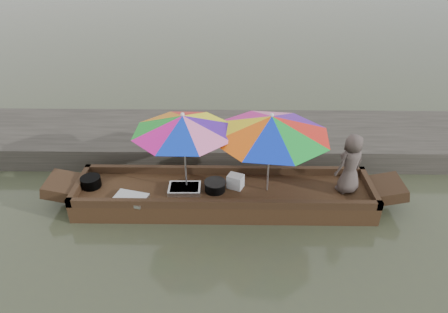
{
  "coord_description": "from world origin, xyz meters",
  "views": [
    {
      "loc": [
        0.09,
        -6.09,
        4.65
      ],
      "look_at": [
        0.0,
        0.1,
        1.0
      ],
      "focal_mm": 32.0,
      "sensor_mm": 36.0,
      "label": 1
    }
  ],
  "objects_px": {
    "tray_scallop": "(130,199)",
    "boat_hull": "(224,197)",
    "supply_bag": "(235,181)",
    "umbrella_bow": "(185,153)",
    "umbrella_stern": "(269,154)",
    "tray_crayfish": "(185,189)",
    "charcoal_grill": "(215,186)",
    "cooking_pot": "(91,182)",
    "vendor": "(351,164)"
  },
  "relations": [
    {
      "from": "umbrella_bow",
      "to": "umbrella_stern",
      "type": "relative_size",
      "value": 0.86
    },
    {
      "from": "tray_scallop",
      "to": "vendor",
      "type": "distance_m",
      "value": 3.99
    },
    {
      "from": "boat_hull",
      "to": "vendor",
      "type": "distance_m",
      "value": 2.38
    },
    {
      "from": "tray_crayfish",
      "to": "vendor",
      "type": "bearing_deg",
      "value": 1.21
    },
    {
      "from": "tray_scallop",
      "to": "umbrella_bow",
      "type": "relative_size",
      "value": 0.33
    },
    {
      "from": "charcoal_grill",
      "to": "vendor",
      "type": "bearing_deg",
      "value": 0.94
    },
    {
      "from": "charcoal_grill",
      "to": "vendor",
      "type": "relative_size",
      "value": 0.33
    },
    {
      "from": "tray_scallop",
      "to": "umbrella_stern",
      "type": "distance_m",
      "value": 2.61
    },
    {
      "from": "umbrella_bow",
      "to": "supply_bag",
      "type": "bearing_deg",
      "value": 4.62
    },
    {
      "from": "tray_scallop",
      "to": "supply_bag",
      "type": "distance_m",
      "value": 1.94
    },
    {
      "from": "charcoal_grill",
      "to": "boat_hull",
      "type": "bearing_deg",
      "value": 13.05
    },
    {
      "from": "cooking_pot",
      "to": "tray_scallop",
      "type": "relative_size",
      "value": 0.63
    },
    {
      "from": "vendor",
      "to": "umbrella_bow",
      "type": "relative_size",
      "value": 0.64
    },
    {
      "from": "cooking_pot",
      "to": "umbrella_bow",
      "type": "relative_size",
      "value": 0.21
    },
    {
      "from": "umbrella_bow",
      "to": "umbrella_stern",
      "type": "distance_m",
      "value": 1.5
    },
    {
      "from": "cooking_pot",
      "to": "supply_bag",
      "type": "height_order",
      "value": "supply_bag"
    },
    {
      "from": "tray_scallop",
      "to": "boat_hull",
      "type": "bearing_deg",
      "value": 12.08
    },
    {
      "from": "tray_scallop",
      "to": "umbrella_stern",
      "type": "relative_size",
      "value": 0.28
    },
    {
      "from": "tray_crayfish",
      "to": "supply_bag",
      "type": "bearing_deg",
      "value": 8.15
    },
    {
      "from": "tray_crayfish",
      "to": "vendor",
      "type": "height_order",
      "value": "vendor"
    },
    {
      "from": "boat_hull",
      "to": "supply_bag",
      "type": "xyz_separation_m",
      "value": [
        0.21,
        0.07,
        0.3
      ]
    },
    {
      "from": "tray_crayfish",
      "to": "umbrella_stern",
      "type": "distance_m",
      "value": 1.7
    },
    {
      "from": "tray_scallop",
      "to": "supply_bag",
      "type": "xyz_separation_m",
      "value": [
        1.89,
        0.43,
        0.1
      ]
    },
    {
      "from": "boat_hull",
      "to": "umbrella_bow",
      "type": "xyz_separation_m",
      "value": [
        -0.69,
        0.0,
        0.95
      ]
    },
    {
      "from": "umbrella_bow",
      "to": "umbrella_stern",
      "type": "height_order",
      "value": "same"
    },
    {
      "from": "umbrella_bow",
      "to": "vendor",
      "type": "bearing_deg",
      "value": 0.03
    },
    {
      "from": "tray_crayfish",
      "to": "supply_bag",
      "type": "height_order",
      "value": "supply_bag"
    },
    {
      "from": "boat_hull",
      "to": "umbrella_stern",
      "type": "height_order",
      "value": "umbrella_stern"
    },
    {
      "from": "tray_crayfish",
      "to": "umbrella_bow",
      "type": "xyz_separation_m",
      "value": [
        0.03,
        0.06,
        0.73
      ]
    },
    {
      "from": "vendor",
      "to": "umbrella_stern",
      "type": "relative_size",
      "value": 0.55
    },
    {
      "from": "boat_hull",
      "to": "vendor",
      "type": "bearing_deg",
      "value": 0.04
    },
    {
      "from": "supply_bag",
      "to": "tray_scallop",
      "type": "bearing_deg",
      "value": -167.12
    },
    {
      "from": "tray_crayfish",
      "to": "supply_bag",
      "type": "distance_m",
      "value": 0.95
    },
    {
      "from": "charcoal_grill",
      "to": "tray_scallop",
      "type": "bearing_deg",
      "value": -168.03
    },
    {
      "from": "boat_hull",
      "to": "tray_crayfish",
      "type": "bearing_deg",
      "value": -175.18
    },
    {
      "from": "tray_crayfish",
      "to": "vendor",
      "type": "xyz_separation_m",
      "value": [
        2.99,
        0.06,
        0.53
      ]
    },
    {
      "from": "supply_bag",
      "to": "umbrella_bow",
      "type": "distance_m",
      "value": 1.12
    },
    {
      "from": "tray_scallop",
      "to": "supply_bag",
      "type": "height_order",
      "value": "supply_bag"
    },
    {
      "from": "umbrella_bow",
      "to": "charcoal_grill",
      "type": "bearing_deg",
      "value": -4.11
    },
    {
      "from": "cooking_pot",
      "to": "charcoal_grill",
      "type": "distance_m",
      "value": 2.33
    },
    {
      "from": "tray_scallop",
      "to": "cooking_pot",
      "type": "bearing_deg",
      "value": 152.87
    },
    {
      "from": "tray_crayfish",
      "to": "tray_scallop",
      "type": "distance_m",
      "value": 0.99
    },
    {
      "from": "boat_hull",
      "to": "charcoal_grill",
      "type": "xyz_separation_m",
      "value": [
        -0.16,
        -0.04,
        0.26
      ]
    },
    {
      "from": "vendor",
      "to": "tray_crayfish",
      "type": "bearing_deg",
      "value": -27.48
    },
    {
      "from": "boat_hull",
      "to": "tray_scallop",
      "type": "xyz_separation_m",
      "value": [
        -1.67,
        -0.36,
        0.21
      ]
    },
    {
      "from": "charcoal_grill",
      "to": "supply_bag",
      "type": "distance_m",
      "value": 0.4
    },
    {
      "from": "boat_hull",
      "to": "supply_bag",
      "type": "height_order",
      "value": "supply_bag"
    },
    {
      "from": "tray_crayfish",
      "to": "charcoal_grill",
      "type": "height_order",
      "value": "charcoal_grill"
    },
    {
      "from": "cooking_pot",
      "to": "vendor",
      "type": "relative_size",
      "value": 0.32
    },
    {
      "from": "charcoal_grill",
      "to": "vendor",
      "type": "xyz_separation_m",
      "value": [
        2.43,
        0.04,
        0.49
      ]
    }
  ]
}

